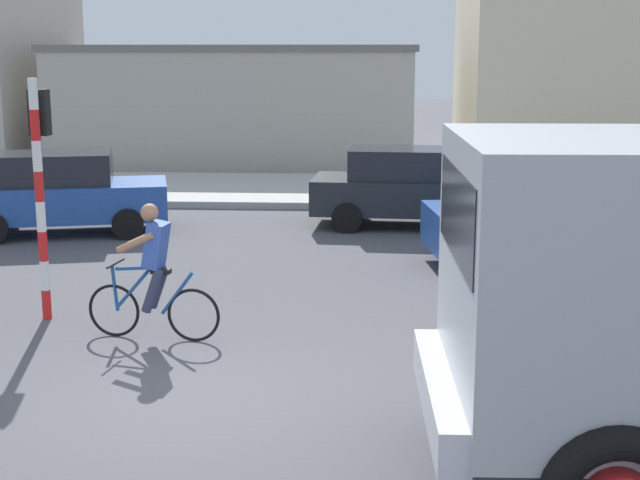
# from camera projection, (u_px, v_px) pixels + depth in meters

# --- Properties ---
(ground_plane) EXTENTS (120.00, 120.00, 0.00)m
(ground_plane) POSITION_uv_depth(u_px,v_px,m) (191.00, 403.00, 9.25)
(ground_plane) COLOR #4C4C51
(sidewalk_far) EXTENTS (80.00, 5.00, 0.16)m
(sidewalk_far) POSITION_uv_depth(u_px,v_px,m) (301.00, 190.00, 22.93)
(sidewalk_far) COLOR #ADADA8
(sidewalk_far) RESTS_ON ground
(cyclist) EXTENTS (1.72, 0.53, 1.72)m
(cyclist) POSITION_uv_depth(u_px,v_px,m) (153.00, 272.00, 11.13)
(cyclist) COLOR black
(cyclist) RESTS_ON ground
(traffic_light_pole) EXTENTS (0.24, 0.43, 3.20)m
(traffic_light_pole) POSITION_uv_depth(u_px,v_px,m) (40.00, 165.00, 11.82)
(traffic_light_pole) COLOR red
(traffic_light_pole) RESTS_ON ground
(car_red_near) EXTENTS (4.19, 2.27, 1.60)m
(car_red_near) POSITION_uv_depth(u_px,v_px,m) (551.00, 218.00, 15.01)
(car_red_near) COLOR #234C9E
(car_red_near) RESTS_ON ground
(car_white_mid) EXTENTS (4.29, 2.62, 1.60)m
(car_white_mid) POSITION_uv_depth(u_px,v_px,m) (61.00, 193.00, 17.68)
(car_white_mid) COLOR #234C9E
(car_white_mid) RESTS_ON ground
(car_far_side) EXTENTS (4.09, 2.06, 1.60)m
(car_far_side) POSITION_uv_depth(u_px,v_px,m) (409.00, 187.00, 18.42)
(car_far_side) COLOR #1E2328
(car_far_side) RESTS_ON ground
(building_mid_block) EXTENTS (11.05, 5.85, 3.71)m
(building_mid_block) POSITION_uv_depth(u_px,v_px,m) (239.00, 105.00, 28.64)
(building_mid_block) COLOR #B2AD9E
(building_mid_block) RESTS_ON ground
(building_corner_right) EXTENTS (8.56, 8.08, 5.91)m
(building_corner_right) POSITION_uv_depth(u_px,v_px,m) (595.00, 69.00, 29.22)
(building_corner_right) COLOR beige
(building_corner_right) RESTS_ON ground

